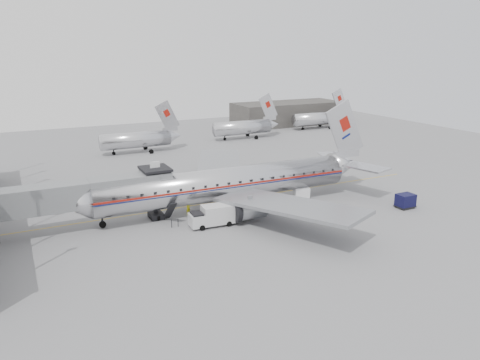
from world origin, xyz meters
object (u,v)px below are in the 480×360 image
Objects in this scene: baggage_cart_navy at (405,201)px; baggage_cart_white at (301,193)px; airliner at (232,183)px; ramp_worker at (188,208)px; service_van at (212,215)px.

baggage_cart_navy is 13.80m from baggage_cart_white.
airliner is 23.05m from baggage_cart_navy.
service_van is at bearing -97.80° from ramp_worker.
baggage_cart_white is at bearing 136.97° from baggage_cart_navy.
airliner is at bearing -169.00° from baggage_cart_white.
baggage_cart_white is 16.43m from ramp_worker.
airliner is 7.30m from service_van.
baggage_cart_navy reaches higher than baggage_cart_white.
baggage_cart_white is (10.30, -0.99, -2.48)m from airliner.
airliner is at bearing 152.70° from baggage_cart_navy.
baggage_cart_navy is at bearing -8.35° from service_van.
airliner reaches higher than service_van.
service_van is 15.73m from baggage_cart_white.
airliner reaches higher than baggage_cart_navy.
baggage_cart_navy is 0.94× the size of baggage_cart_white.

